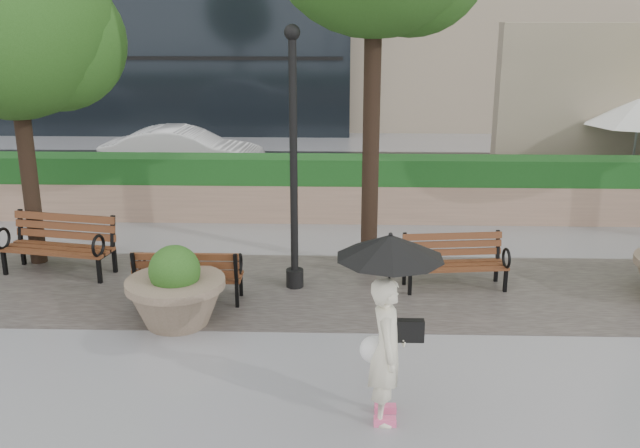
{
  "coord_description": "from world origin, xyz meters",
  "views": [
    {
      "loc": [
        0.75,
        -7.6,
        4.31
      ],
      "look_at": [
        0.41,
        2.99,
        1.1
      ],
      "focal_mm": 40.0,
      "sensor_mm": 36.0,
      "label": 1
    }
  ],
  "objects_px": {
    "pedestrian": "(388,310)",
    "bench_3": "(454,273)",
    "lamppost": "(294,178)",
    "car_right": "(185,154)",
    "bench_2": "(189,286)",
    "planter_left": "(176,294)",
    "bench_1": "(60,257)"
  },
  "relations": [
    {
      "from": "pedestrian",
      "to": "bench_3",
      "type": "bearing_deg",
      "value": -14.76
    },
    {
      "from": "lamppost",
      "to": "car_right",
      "type": "relative_size",
      "value": 0.99
    },
    {
      "from": "bench_2",
      "to": "lamppost",
      "type": "relative_size",
      "value": 0.39
    },
    {
      "from": "lamppost",
      "to": "pedestrian",
      "type": "distance_m",
      "value": 4.02
    },
    {
      "from": "lamppost",
      "to": "bench_3",
      "type": "bearing_deg",
      "value": 0.46
    },
    {
      "from": "planter_left",
      "to": "pedestrian",
      "type": "relative_size",
      "value": 0.67
    },
    {
      "from": "bench_2",
      "to": "bench_3",
      "type": "distance_m",
      "value": 4.18
    },
    {
      "from": "planter_left",
      "to": "car_right",
      "type": "height_order",
      "value": "car_right"
    },
    {
      "from": "bench_3",
      "to": "pedestrian",
      "type": "xyz_separation_m",
      "value": [
        -1.31,
        -3.81,
        1.02
      ]
    },
    {
      "from": "bench_2",
      "to": "pedestrian",
      "type": "height_order",
      "value": "pedestrian"
    },
    {
      "from": "bench_2",
      "to": "lamppost",
      "type": "distance_m",
      "value": 2.3
    },
    {
      "from": "lamppost",
      "to": "car_right",
      "type": "distance_m",
      "value": 8.25
    },
    {
      "from": "bench_1",
      "to": "bench_2",
      "type": "xyz_separation_m",
      "value": [
        2.43,
        -1.12,
        -0.04
      ]
    },
    {
      "from": "bench_1",
      "to": "lamppost",
      "type": "height_order",
      "value": "lamppost"
    },
    {
      "from": "bench_2",
      "to": "car_right",
      "type": "height_order",
      "value": "car_right"
    },
    {
      "from": "bench_2",
      "to": "car_right",
      "type": "distance_m",
      "value": 8.3
    },
    {
      "from": "bench_1",
      "to": "pedestrian",
      "type": "height_order",
      "value": "pedestrian"
    },
    {
      "from": "bench_1",
      "to": "bench_3",
      "type": "bearing_deg",
      "value": 6.83
    },
    {
      "from": "bench_2",
      "to": "pedestrian",
      "type": "relative_size",
      "value": 0.77
    },
    {
      "from": "car_right",
      "to": "bench_1",
      "type": "bearing_deg",
      "value": 176.19
    },
    {
      "from": "car_right",
      "to": "bench_3",
      "type": "bearing_deg",
      "value": -140.04
    },
    {
      "from": "bench_1",
      "to": "planter_left",
      "type": "xyz_separation_m",
      "value": [
        2.42,
        -1.93,
        0.16
      ]
    },
    {
      "from": "bench_3",
      "to": "pedestrian",
      "type": "bearing_deg",
      "value": -115.78
    },
    {
      "from": "bench_1",
      "to": "bench_3",
      "type": "distance_m",
      "value": 6.57
    },
    {
      "from": "bench_1",
      "to": "bench_3",
      "type": "height_order",
      "value": "bench_1"
    },
    {
      "from": "bench_1",
      "to": "planter_left",
      "type": "distance_m",
      "value": 3.1
    },
    {
      "from": "planter_left",
      "to": "car_right",
      "type": "bearing_deg",
      "value": 101.29
    },
    {
      "from": "bench_2",
      "to": "bench_3",
      "type": "bearing_deg",
      "value": -171.07
    },
    {
      "from": "bench_2",
      "to": "bench_1",
      "type": "bearing_deg",
      "value": -24.91
    },
    {
      "from": "bench_2",
      "to": "planter_left",
      "type": "xyz_separation_m",
      "value": [
        -0.01,
        -0.81,
        0.2
      ]
    },
    {
      "from": "lamppost",
      "to": "car_right",
      "type": "bearing_deg",
      "value": 114.27
    },
    {
      "from": "car_right",
      "to": "pedestrian",
      "type": "distance_m",
      "value": 12.15
    }
  ]
}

